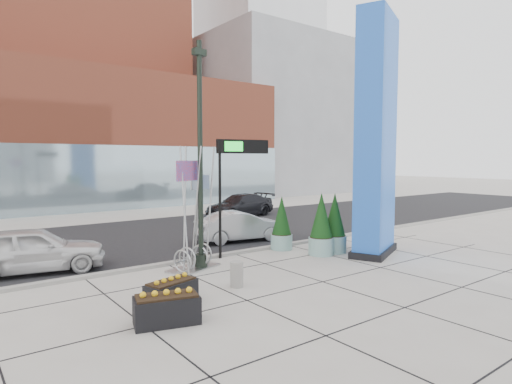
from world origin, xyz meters
TOP-DOWN VIEW (x-y plane):
  - ground at (0.00, 0.00)m, footprint 160.00×160.00m
  - street_asphalt at (0.00, 10.00)m, footprint 80.00×12.00m
  - curb_edge at (0.00, 4.00)m, footprint 80.00×0.30m
  - tower_podium at (1.00, 27.00)m, footprint 34.00×10.00m
  - tower_glass_front at (1.00, 22.20)m, footprint 34.00×0.60m
  - building_grey_parking at (26.00, 32.00)m, footprint 20.00×18.00m
  - building_pale_office at (36.00, 48.00)m, footprint 16.00×16.00m
  - blue_pylon at (5.67, 0.59)m, footprint 3.20×2.37m
  - lamp_post at (-1.24, 2.88)m, footprint 0.52×0.44m
  - public_art_sculpture at (-1.48, 2.98)m, footprint 2.16×1.57m
  - concrete_bollard at (-1.50, 0.23)m, footprint 0.41×0.41m
  - overhead_street_sign at (0.97, 3.80)m, footprint 2.22×0.60m
  - round_planter_east at (4.60, 1.80)m, footprint 1.01×1.01m
  - round_planter_mid at (3.20, 3.60)m, footprint 0.94×0.94m
  - round_planter_west at (3.80, 1.80)m, footprint 1.03×1.03m
  - box_planter_north at (-3.80, 0.03)m, footprint 1.53×1.05m
  - box_planter_south at (-4.52, -1.20)m, footprint 1.69×1.16m
  - car_white_west at (-6.22, 5.80)m, footprint 5.02×2.86m
  - car_silver_mid at (2.83, 6.17)m, footprint 4.54×2.36m
  - car_dark_east at (7.81, 13.37)m, footprint 5.54×2.93m

SIDE VIEW (x-z plane):
  - ground at x=0.00m, z-range 0.00..0.00m
  - street_asphalt at x=0.00m, z-range 0.00..0.02m
  - curb_edge at x=0.00m, z-range 0.00..0.12m
  - box_planter_north at x=-3.80m, z-range -0.03..0.74m
  - box_planter_south at x=-4.52m, z-range -0.03..0.81m
  - concrete_bollard at x=-1.50m, z-range 0.00..0.79m
  - car_silver_mid at x=2.83m, z-range 0.00..1.42m
  - car_dark_east at x=7.81m, z-range 0.00..1.53m
  - car_white_west at x=-6.22m, z-range 0.00..1.61m
  - round_planter_mid at x=3.20m, z-range -0.06..2.28m
  - public_art_sculpture at x=-1.48m, z-range -1.05..3.37m
  - round_planter_east at x=4.60m, z-range -0.07..2.46m
  - round_planter_west at x=3.80m, z-range -0.07..2.51m
  - tower_glass_front at x=1.00m, z-range 0.00..5.00m
  - lamp_post at x=-1.24m, z-range -0.73..7.32m
  - overhead_street_sign at x=0.97m, z-range 1.69..6.41m
  - blue_pylon at x=5.67m, z-range -0.16..9.59m
  - tower_podium at x=1.00m, z-range 0.00..11.00m
  - building_grey_parking at x=26.00m, z-range 0.00..18.00m
  - building_pale_office at x=36.00m, z-range 0.00..55.00m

